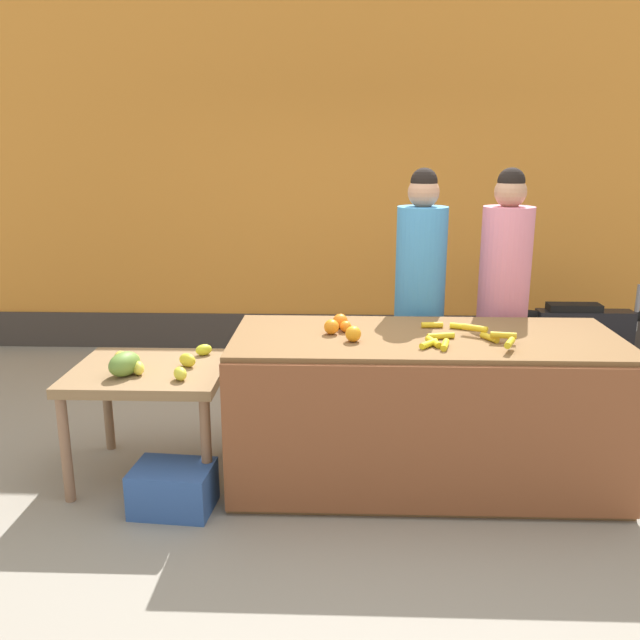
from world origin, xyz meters
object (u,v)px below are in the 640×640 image
object	(u,v)px
vendor_woman_blue_shirt	(419,304)
produce_crate	(173,488)
vendor_woman_pink_shirt	(502,305)
produce_sack	(276,396)
parked_motorcycle	(583,338)

from	to	relation	value
vendor_woman_blue_shirt	produce_crate	distance (m)	2.02
vendor_woman_pink_shirt	produce_crate	distance (m)	2.46
vendor_woman_pink_shirt	produce_crate	bearing A→B (deg)	-151.17
vendor_woman_blue_shirt	produce_crate	xyz separation A→B (m)	(-1.47, -1.12, -0.81)
vendor_woman_pink_shirt	vendor_woman_blue_shirt	bearing A→B (deg)	179.68
vendor_woman_pink_shirt	produce_sack	size ratio (longest dim) A/B	3.22
vendor_woman_pink_shirt	parked_motorcycle	bearing A→B (deg)	47.73
vendor_woman_blue_shirt	produce_sack	distance (m)	1.19
parked_motorcycle	produce_crate	world-z (taller)	parked_motorcycle
vendor_woman_blue_shirt	vendor_woman_pink_shirt	xyz separation A→B (m)	(0.57, -0.00, 0.00)
vendor_woman_pink_shirt	produce_sack	world-z (taller)	vendor_woman_pink_shirt
produce_sack	parked_motorcycle	bearing A→B (deg)	24.52
vendor_woman_blue_shirt	produce_crate	bearing A→B (deg)	-142.59
vendor_woman_blue_shirt	produce_crate	world-z (taller)	vendor_woman_blue_shirt
vendor_woman_pink_shirt	parked_motorcycle	distance (m)	1.53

